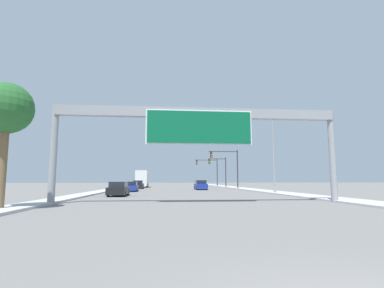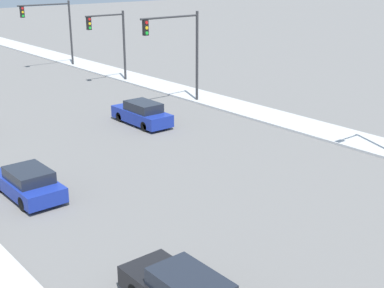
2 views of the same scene
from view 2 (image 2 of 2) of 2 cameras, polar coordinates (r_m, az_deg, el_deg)
The scene contains 6 objects.
sidewalk_right at distance 51.14m, azimuth -7.38°, elevation 7.28°, with size 3.00×120.00×0.15m.
car_near_center at distance 35.09m, azimuth -5.36°, elevation 3.23°, with size 1.76×4.69×1.53m.
car_far_center at distance 25.17m, azimuth -17.07°, elevation -3.99°, with size 1.83×4.30×1.35m.
traffic_light_near_intersection at distance 39.26m, azimuth -1.23°, elevation 10.72°, with size 5.10×0.32×6.77m.
traffic_light_mid_block at distance 47.69m, azimuth -8.49°, elevation 11.35°, with size 3.78×0.32×6.19m.
traffic_light_far_intersection at distance 56.16m, azimuth -14.47°, elevation 12.42°, with size 5.45×0.32×6.57m.
Camera 2 is at (-15.49, 17.54, 9.94)m, focal length 50.00 mm.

